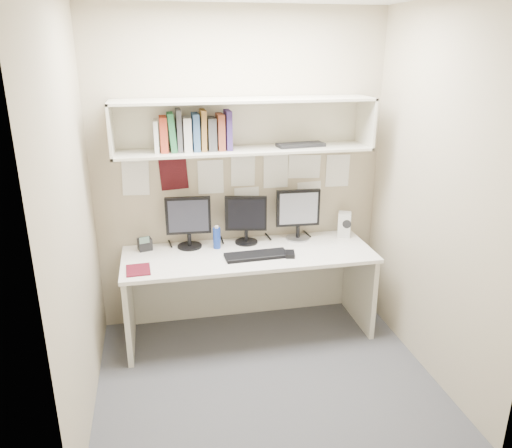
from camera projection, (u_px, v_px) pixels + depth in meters
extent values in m
cube|color=#444449|center=(266.00, 378.00, 3.65)|extent=(2.40, 2.00, 0.01)
cube|color=tan|center=(241.00, 173.00, 4.14)|extent=(2.40, 0.02, 2.60)
cube|color=tan|center=(316.00, 273.00, 2.29)|extent=(2.40, 0.02, 2.60)
cube|color=tan|center=(72.00, 221.00, 2.99)|extent=(0.02, 2.00, 2.60)
cube|color=tan|center=(436.00, 198.00, 3.44)|extent=(0.02, 2.00, 2.60)
cube|color=white|center=(249.00, 254.00, 4.00)|extent=(2.00, 0.70, 0.03)
cube|color=beige|center=(242.00, 278.00, 4.43)|extent=(1.96, 0.02, 0.70)
cube|color=beige|center=(245.00, 150.00, 3.88)|extent=(2.00, 0.38, 0.02)
cube|color=beige|center=(244.00, 100.00, 3.76)|extent=(2.00, 0.38, 0.02)
cube|color=beige|center=(240.00, 122.00, 3.98)|extent=(2.00, 0.02, 0.40)
cube|color=beige|center=(111.00, 129.00, 3.63)|extent=(0.02, 0.38, 0.40)
cube|color=beige|center=(365.00, 122.00, 4.01)|extent=(0.02, 0.38, 0.40)
cylinder|color=black|center=(190.00, 246.00, 4.11)|extent=(0.20, 0.20, 0.01)
cylinder|color=black|center=(189.00, 240.00, 4.09)|extent=(0.03, 0.03, 0.10)
cube|color=black|center=(188.00, 215.00, 4.03)|extent=(0.37, 0.06, 0.31)
cube|color=black|center=(188.00, 216.00, 4.01)|extent=(0.32, 0.02, 0.26)
cylinder|color=black|center=(246.00, 242.00, 4.20)|extent=(0.19, 0.19, 0.01)
cylinder|color=black|center=(246.00, 236.00, 4.18)|extent=(0.03, 0.03, 0.10)
cube|color=black|center=(246.00, 213.00, 4.13)|extent=(0.35, 0.10, 0.29)
cube|color=black|center=(246.00, 214.00, 4.11)|extent=(0.30, 0.06, 0.25)
cylinder|color=#A5A5AA|center=(298.00, 238.00, 4.29)|extent=(0.20, 0.20, 0.01)
cylinder|color=black|center=(298.00, 232.00, 4.27)|extent=(0.03, 0.03, 0.10)
cube|color=black|center=(298.00, 208.00, 4.21)|extent=(0.37, 0.05, 0.32)
cube|color=#A6A5AA|center=(299.00, 209.00, 4.19)|extent=(0.33, 0.02, 0.27)
cube|color=black|center=(256.00, 255.00, 3.91)|extent=(0.50, 0.20, 0.02)
cube|color=black|center=(290.00, 254.00, 3.92)|extent=(0.09, 0.13, 0.04)
cube|color=silver|center=(344.00, 224.00, 4.32)|extent=(0.14, 0.14, 0.22)
cylinder|color=black|center=(347.00, 224.00, 4.26)|extent=(0.07, 0.03, 0.08)
cylinder|color=navy|center=(217.00, 238.00, 4.06)|extent=(0.06, 0.06, 0.18)
cylinder|color=white|center=(217.00, 227.00, 4.03)|extent=(0.03, 0.03, 0.02)
cube|color=#540E1B|center=(138.00, 270.00, 3.67)|extent=(0.18, 0.22, 0.01)
cube|color=black|center=(145.00, 244.00, 4.04)|extent=(0.13, 0.11, 0.10)
cube|color=#4C6659|center=(144.00, 240.00, 3.98)|extent=(0.08, 0.03, 0.05)
cube|color=silver|center=(156.00, 136.00, 3.72)|extent=(0.03, 0.19, 0.24)
cube|color=#AC351F|center=(164.00, 134.00, 3.73)|extent=(0.05, 0.19, 0.26)
cube|color=#216439|center=(172.00, 132.00, 3.74)|extent=(0.04, 0.19, 0.29)
cube|color=#434447|center=(179.00, 130.00, 3.74)|extent=(0.04, 0.19, 0.31)
cube|color=silver|center=(187.00, 134.00, 3.77)|extent=(0.06, 0.19, 0.25)
cube|color=#355785|center=(196.00, 132.00, 3.77)|extent=(0.05, 0.19, 0.28)
cube|color=olive|center=(203.00, 130.00, 3.78)|extent=(0.04, 0.19, 0.30)
cube|color=#3E3E40|center=(211.00, 134.00, 3.80)|extent=(0.06, 0.19, 0.24)
cube|color=brown|center=(220.00, 132.00, 3.81)|extent=(0.05, 0.19, 0.27)
cube|color=navy|center=(228.00, 130.00, 3.82)|extent=(0.04, 0.19, 0.30)
cube|color=black|center=(301.00, 145.00, 3.96)|extent=(0.39, 0.19, 0.03)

